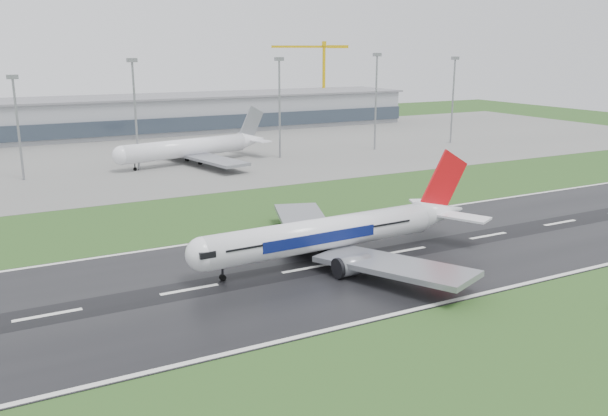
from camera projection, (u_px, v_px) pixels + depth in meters
ground at (405, 251)px, 111.65m from camera, size 520.00×520.00×0.00m
runway at (405, 251)px, 111.64m from camera, size 400.00×45.00×0.10m
apron at (191, 152)px, 218.84m from camera, size 400.00×130.00×0.08m
terminal at (147, 116)px, 268.44m from camera, size 240.00×36.00×15.00m
main_airliner at (341, 212)px, 105.86m from camera, size 57.57×55.03×16.41m
parked_airliner at (191, 138)px, 195.72m from camera, size 64.93×62.03×16.18m
tower_crane at (324, 80)px, 321.66m from camera, size 38.35×14.88×39.66m
floodmast_1 at (18, 131)px, 168.85m from camera, size 0.64×0.64×27.52m
floodmast_2 at (136, 117)px, 182.70m from camera, size 0.64×0.64×31.63m
floodmast_3 at (280, 110)px, 203.87m from camera, size 0.64×0.64×31.64m
floodmast_4 at (376, 104)px, 220.83m from camera, size 0.64×0.64×32.86m
floodmast_5 at (453, 102)px, 236.93m from camera, size 0.64×0.64×31.46m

